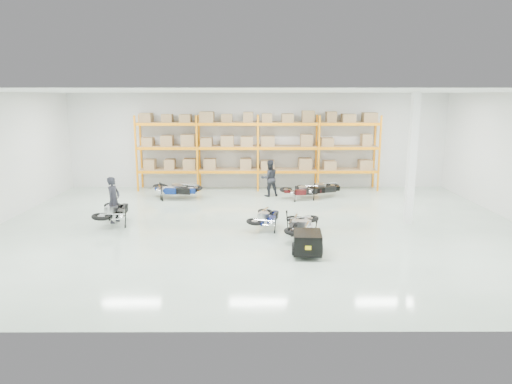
{
  "coord_description": "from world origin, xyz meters",
  "views": [
    {
      "loc": [
        -0.16,
        -14.87,
        4.36
      ],
      "look_at": [
        -0.11,
        0.59,
        1.1
      ],
      "focal_mm": 32.0,
      "sensor_mm": 36.0,
      "label": 1
    }
  ],
  "objects_px": {
    "moto_touring_right": "(302,222)",
    "person_left": "(114,200)",
    "moto_back_d": "(302,188)",
    "moto_silver_left": "(301,223)",
    "moto_black_far_left": "(114,208)",
    "moto_back_c": "(320,186)",
    "moto_blue_centre": "(266,215)",
    "trailer": "(307,243)",
    "moto_back_b": "(175,186)",
    "person_back": "(269,178)",
    "moto_back_a": "(177,187)"
  },
  "relations": [
    {
      "from": "moto_silver_left",
      "to": "person_left",
      "type": "relative_size",
      "value": 1.02
    },
    {
      "from": "moto_silver_left",
      "to": "trailer",
      "type": "xyz_separation_m",
      "value": [
        0.03,
        -1.62,
        -0.11
      ]
    },
    {
      "from": "moto_silver_left",
      "to": "moto_black_far_left",
      "type": "xyz_separation_m",
      "value": [
        -6.3,
        1.66,
        0.05
      ]
    },
    {
      "from": "moto_touring_right",
      "to": "moto_back_c",
      "type": "height_order",
      "value": "moto_back_c"
    },
    {
      "from": "moto_black_far_left",
      "to": "trailer",
      "type": "relative_size",
      "value": 1.14
    },
    {
      "from": "moto_back_a",
      "to": "person_back",
      "type": "bearing_deg",
      "value": -74.14
    },
    {
      "from": "moto_blue_centre",
      "to": "moto_back_c",
      "type": "distance_m",
      "value": 5.35
    },
    {
      "from": "moto_black_far_left",
      "to": "moto_back_c",
      "type": "distance_m",
      "value": 8.76
    },
    {
      "from": "moto_silver_left",
      "to": "person_left",
      "type": "height_order",
      "value": "person_left"
    },
    {
      "from": "moto_back_d",
      "to": "moto_silver_left",
      "type": "bearing_deg",
      "value": 161.7
    },
    {
      "from": "trailer",
      "to": "moto_back_b",
      "type": "bearing_deg",
      "value": 127.73
    },
    {
      "from": "person_left",
      "to": "person_back",
      "type": "relative_size",
      "value": 1.01
    },
    {
      "from": "moto_back_a",
      "to": "moto_blue_centre",
      "type": "bearing_deg",
      "value": -133.22
    },
    {
      "from": "person_left",
      "to": "person_back",
      "type": "xyz_separation_m",
      "value": [
        5.58,
        4.28,
        -0.0
      ]
    },
    {
      "from": "moto_touring_right",
      "to": "moto_back_d",
      "type": "bearing_deg",
      "value": 93.14
    },
    {
      "from": "trailer",
      "to": "moto_back_a",
      "type": "xyz_separation_m",
      "value": [
        -4.8,
        7.15,
        0.16
      ]
    },
    {
      "from": "moto_silver_left",
      "to": "moto_back_c",
      "type": "distance_m",
      "value": 5.97
    },
    {
      "from": "moto_back_d",
      "to": "moto_back_c",
      "type": "bearing_deg",
      "value": -80.46
    },
    {
      "from": "moto_black_far_left",
      "to": "moto_back_a",
      "type": "distance_m",
      "value": 4.16
    },
    {
      "from": "moto_back_a",
      "to": "moto_back_c",
      "type": "height_order",
      "value": "moto_back_a"
    },
    {
      "from": "moto_black_far_left",
      "to": "moto_touring_right",
      "type": "bearing_deg",
      "value": 162.29
    },
    {
      "from": "moto_blue_centre",
      "to": "moto_touring_right",
      "type": "distance_m",
      "value": 1.53
    },
    {
      "from": "moto_touring_right",
      "to": "trailer",
      "type": "height_order",
      "value": "moto_touring_right"
    },
    {
      "from": "moto_blue_centre",
      "to": "moto_silver_left",
      "type": "bearing_deg",
      "value": 151.62
    },
    {
      "from": "moto_back_c",
      "to": "person_back",
      "type": "relative_size",
      "value": 1.1
    },
    {
      "from": "moto_back_b",
      "to": "moto_back_a",
      "type": "bearing_deg",
      "value": -148.52
    },
    {
      "from": "moto_touring_right",
      "to": "moto_back_b",
      "type": "distance_m",
      "value": 7.61
    },
    {
      "from": "trailer",
      "to": "person_back",
      "type": "distance_m",
      "value": 7.82
    },
    {
      "from": "moto_blue_centre",
      "to": "person_left",
      "type": "height_order",
      "value": "person_left"
    },
    {
      "from": "moto_silver_left",
      "to": "moto_back_a",
      "type": "relative_size",
      "value": 0.91
    },
    {
      "from": "moto_blue_centre",
      "to": "trailer",
      "type": "distance_m",
      "value": 2.89
    },
    {
      "from": "moto_back_c",
      "to": "person_left",
      "type": "xyz_separation_m",
      "value": [
        -7.77,
        -3.93,
        0.27
      ]
    },
    {
      "from": "moto_back_d",
      "to": "person_back",
      "type": "distance_m",
      "value": 1.57
    },
    {
      "from": "moto_back_d",
      "to": "person_back",
      "type": "bearing_deg",
      "value": 52.87
    },
    {
      "from": "moto_touring_right",
      "to": "person_left",
      "type": "xyz_separation_m",
      "value": [
        -6.38,
        1.89,
        0.27
      ]
    },
    {
      "from": "moto_silver_left",
      "to": "person_back",
      "type": "relative_size",
      "value": 1.03
    },
    {
      "from": "moto_back_b",
      "to": "person_left",
      "type": "xyz_separation_m",
      "value": [
        -1.45,
        -3.91,
        0.26
      ]
    },
    {
      "from": "moto_silver_left",
      "to": "moto_black_far_left",
      "type": "height_order",
      "value": "moto_black_far_left"
    },
    {
      "from": "moto_back_c",
      "to": "trailer",
      "type": "bearing_deg",
      "value": 151.64
    },
    {
      "from": "moto_back_a",
      "to": "moto_touring_right",
      "type": "bearing_deg",
      "value": -132.09
    },
    {
      "from": "trailer",
      "to": "moto_back_d",
      "type": "relative_size",
      "value": 1.0
    },
    {
      "from": "person_left",
      "to": "person_back",
      "type": "bearing_deg",
      "value": -37.35
    },
    {
      "from": "person_left",
      "to": "moto_back_c",
      "type": "bearing_deg",
      "value": -47.98
    },
    {
      "from": "moto_blue_centre",
      "to": "person_left",
      "type": "xyz_separation_m",
      "value": [
        -5.3,
        0.81,
        0.32
      ]
    },
    {
      "from": "person_back",
      "to": "moto_black_far_left",
      "type": "bearing_deg",
      "value": 23.24
    },
    {
      "from": "trailer",
      "to": "moto_back_b",
      "type": "xyz_separation_m",
      "value": [
        -4.93,
        7.4,
        0.16
      ]
    },
    {
      "from": "moto_touring_right",
      "to": "person_back",
      "type": "relative_size",
      "value": 1.09
    },
    {
      "from": "moto_silver_left",
      "to": "moto_back_d",
      "type": "height_order",
      "value": "moto_silver_left"
    },
    {
      "from": "moto_silver_left",
      "to": "moto_back_b",
      "type": "relative_size",
      "value": 0.92
    },
    {
      "from": "moto_back_c",
      "to": "moto_back_d",
      "type": "relative_size",
      "value": 1.09
    }
  ]
}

